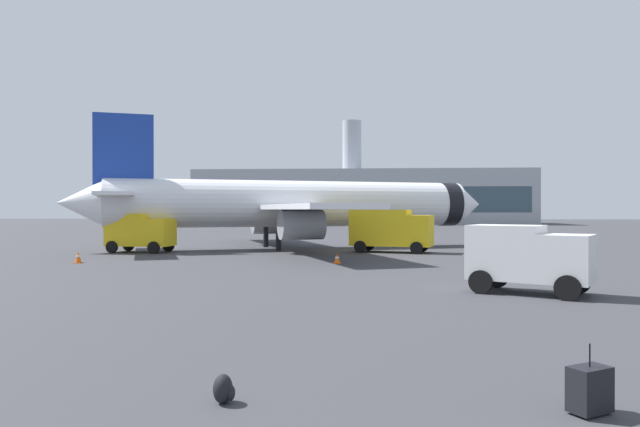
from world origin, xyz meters
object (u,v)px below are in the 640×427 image
object	(u,v)px
fuel_truck	(390,229)
cargo_van	(528,256)
service_truck	(140,231)
safety_cone_near	(337,258)
safety_cone_mid	(78,257)
traveller_backpack	(224,389)
airplane_at_gate	(293,204)
rolling_suitcase	(590,389)

from	to	relation	value
fuel_truck	cargo_van	world-z (taller)	fuel_truck
service_truck	fuel_truck	world-z (taller)	fuel_truck
safety_cone_near	safety_cone_mid	distance (m)	15.53
traveller_backpack	fuel_truck	bearing A→B (deg)	82.69
airplane_at_gate	safety_cone_near	world-z (taller)	airplane_at_gate
safety_cone_near	traveller_backpack	xyz separation A→B (m)	(-0.81, -24.93, -0.07)
cargo_van	service_truck	bearing A→B (deg)	139.16
service_truck	traveller_backpack	distance (m)	35.97
rolling_suitcase	traveller_backpack	bearing A→B (deg)	179.17
safety_cone_near	service_truck	bearing A→B (deg)	152.13
airplane_at_gate	safety_cone_mid	distance (m)	18.32
rolling_suitcase	traveller_backpack	world-z (taller)	rolling_suitcase
fuel_truck	safety_cone_near	distance (m)	10.20
airplane_at_gate	rolling_suitcase	size ratio (longest dim) A/B	31.32
traveller_backpack	safety_cone_near	bearing A→B (deg)	88.14
service_truck	safety_cone_near	world-z (taller)	service_truck
rolling_suitcase	traveller_backpack	distance (m)	5.81
fuel_truck	rolling_suitcase	bearing A→B (deg)	-87.68
fuel_truck	safety_cone_near	xyz separation A→B (m)	(-3.60, -9.43, -1.47)
service_truck	safety_cone_mid	bearing A→B (deg)	-92.21
traveller_backpack	safety_cone_mid	bearing A→B (deg)	121.30
rolling_suitcase	traveller_backpack	size ratio (longest dim) A/B	2.29
safety_cone_near	safety_cone_mid	world-z (taller)	safety_cone_mid
service_truck	fuel_truck	xyz separation A→B (m)	(18.77, 1.41, 0.16)
airplane_at_gate	safety_cone_mid	bearing A→B (deg)	-128.71
safety_cone_near	cargo_van	bearing A→B (deg)	-56.69
safety_cone_mid	traveller_backpack	distance (m)	28.30
safety_cone_near	fuel_truck	bearing A→B (deg)	69.11
safety_cone_near	rolling_suitcase	bearing A→B (deg)	-78.70
service_truck	cargo_van	size ratio (longest dim) A/B	1.05
rolling_suitcase	airplane_at_gate	bearing A→B (deg)	103.56
safety_cone_mid	traveller_backpack	bearing A→B (deg)	-58.70
fuel_truck	rolling_suitcase	size ratio (longest dim) A/B	5.84
airplane_at_gate	traveller_backpack	world-z (taller)	airplane_at_gate
airplane_at_gate	service_truck	size ratio (longest dim) A/B	6.81
safety_cone_mid	rolling_suitcase	distance (m)	31.77
cargo_van	safety_cone_near	size ratio (longest dim) A/B	7.78
fuel_truck	rolling_suitcase	xyz separation A→B (m)	(1.40, -34.45, -1.38)
service_truck	traveller_backpack	size ratio (longest dim) A/B	10.54
service_truck	cargo_van	world-z (taller)	service_truck
fuel_truck	safety_cone_mid	distance (m)	21.70
airplane_at_gate	service_truck	xyz separation A→B (m)	(-10.93, -5.28, -2.05)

